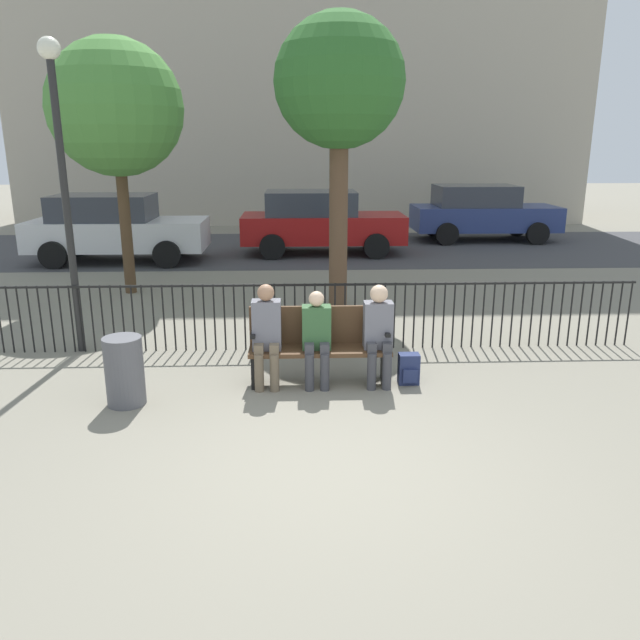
{
  "coord_description": "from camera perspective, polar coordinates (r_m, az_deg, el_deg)",
  "views": [
    {
      "loc": [
        -0.27,
        -5.05,
        2.82
      ],
      "look_at": [
        0.0,
        2.03,
        0.8
      ],
      "focal_mm": 35.0,
      "sensor_mm": 36.0,
      "label": 1
    }
  ],
  "objects": [
    {
      "name": "ground_plane",
      "position": [
        5.79,
        0.8,
        -13.23
      ],
      "size": [
        80.0,
        80.0,
        0.0
      ],
      "primitive_type": "plane",
      "color": "gray"
    },
    {
      "name": "park_bench",
      "position": [
        7.53,
        -0.02,
        -2.08
      ],
      "size": [
        1.7,
        0.45,
        0.92
      ],
      "color": "#4C331E",
      "rests_on": "ground"
    },
    {
      "name": "seated_person_0",
      "position": [
        7.35,
        -4.91,
        -0.98
      ],
      "size": [
        0.34,
        0.39,
        1.24
      ],
      "color": "brown",
      "rests_on": "ground"
    },
    {
      "name": "seated_person_1",
      "position": [
        7.36,
        -0.31,
        -1.31
      ],
      "size": [
        0.34,
        0.39,
        1.15
      ],
      "color": "#3D3D42",
      "rests_on": "ground"
    },
    {
      "name": "seated_person_2",
      "position": [
        7.41,
        5.36,
        -0.9
      ],
      "size": [
        0.34,
        0.39,
        1.22
      ],
      "color": "#3D3D42",
      "rests_on": "ground"
    },
    {
      "name": "backpack",
      "position": [
        7.63,
        8.12,
        -4.47
      ],
      "size": [
        0.25,
        0.21,
        0.38
      ],
      "color": "navy",
      "rests_on": "ground"
    },
    {
      "name": "fence_railing",
      "position": [
        8.7,
        -0.44,
        0.86
      ],
      "size": [
        9.01,
        0.03,
        0.95
      ],
      "color": "black",
      "rests_on": "ground"
    },
    {
      "name": "tree_0",
      "position": [
        12.44,
        -18.18,
        17.88
      ],
      "size": [
        2.45,
        2.45,
        4.65
      ],
      "color": "#4C3823",
      "rests_on": "ground"
    },
    {
      "name": "tree_1",
      "position": [
        10.97,
        1.79,
        20.63
      ],
      "size": [
        2.18,
        2.18,
        4.88
      ],
      "color": "brown",
      "rests_on": "ground"
    },
    {
      "name": "lamp_post",
      "position": [
        8.98,
        -22.62,
        13.72
      ],
      "size": [
        0.28,
        0.28,
        4.08
      ],
      "color": "black",
      "rests_on": "ground"
    },
    {
      "name": "street_surface",
      "position": [
        17.28,
        -1.29,
        6.54
      ],
      "size": [
        24.0,
        6.0,
        0.01
      ],
      "color": "#3D3D3F",
      "rests_on": "ground"
    },
    {
      "name": "parked_car_0",
      "position": [
        19.29,
        14.58,
        9.54
      ],
      "size": [
        4.2,
        1.94,
        1.62
      ],
      "color": "navy",
      "rests_on": "ground"
    },
    {
      "name": "parked_car_1",
      "position": [
        16.06,
        -18.27,
        8.06
      ],
      "size": [
        4.2,
        1.94,
        1.62
      ],
      "color": "silver",
      "rests_on": "ground"
    },
    {
      "name": "parked_car_2",
      "position": [
        16.43,
        -0.04,
        9.01
      ],
      "size": [
        4.2,
        1.94,
        1.62
      ],
      "color": "maroon",
      "rests_on": "ground"
    },
    {
      "name": "trash_bin",
      "position": [
        7.24,
        -17.44,
        -4.47
      ],
      "size": [
        0.42,
        0.42,
        0.78
      ],
      "color": "#56565B",
      "rests_on": "ground"
    }
  ]
}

